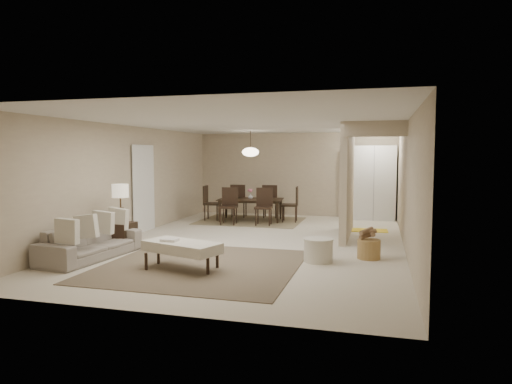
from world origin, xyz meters
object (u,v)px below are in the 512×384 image
(pantry_cabinet, at_px, (374,183))
(wicker_basket, at_px, (369,249))
(sofa, at_px, (91,242))
(ottoman_bench, at_px, (182,247))
(round_pouf, at_px, (318,250))
(dining_table, at_px, (251,210))
(side_table, at_px, (121,236))

(pantry_cabinet, height_order, wicker_basket, pantry_cabinet)
(sofa, distance_m, ottoman_bench, 1.92)
(wicker_basket, bearing_deg, ottoman_bench, -151.42)
(pantry_cabinet, xyz_separation_m, round_pouf, (-0.85, -5.57, -0.85))
(dining_table, bearing_deg, round_pouf, -66.77)
(pantry_cabinet, xyz_separation_m, sofa, (-4.80, -6.38, -0.76))
(round_pouf, relative_size, dining_table, 0.29)
(pantry_cabinet, bearing_deg, wicker_basket, -90.10)
(sofa, relative_size, round_pouf, 3.85)
(ottoman_bench, height_order, side_table, side_table)
(pantry_cabinet, distance_m, wicker_basket, 5.18)
(pantry_cabinet, height_order, dining_table, pantry_cabinet)
(sofa, xyz_separation_m, dining_table, (1.50, 5.16, 0.02))
(wicker_basket, distance_m, dining_table, 5.09)
(sofa, xyz_separation_m, ottoman_bench, (1.90, -0.30, 0.07))
(sofa, xyz_separation_m, wicker_basket, (4.79, 1.28, -0.12))
(side_table, bearing_deg, ottoman_bench, -33.38)
(ottoman_bench, xyz_separation_m, wicker_basket, (2.89, 1.58, -0.19))
(pantry_cabinet, xyz_separation_m, dining_table, (-3.30, -1.23, -0.74))
(sofa, bearing_deg, pantry_cabinet, -31.58)
(side_table, xyz_separation_m, dining_table, (1.45, 4.24, 0.05))
(ottoman_bench, xyz_separation_m, round_pouf, (2.05, 1.11, -0.16))
(sofa, relative_size, wicker_basket, 4.93)
(wicker_basket, bearing_deg, pantry_cabinet, 89.90)
(ottoman_bench, bearing_deg, round_pouf, 46.53)
(side_table, bearing_deg, dining_table, 71.13)
(pantry_cabinet, height_order, round_pouf, pantry_cabinet)
(ottoman_bench, xyz_separation_m, side_table, (-1.85, 1.22, -0.11))
(side_table, distance_m, round_pouf, 3.90)
(pantry_cabinet, relative_size, side_table, 4.09)
(round_pouf, bearing_deg, pantry_cabinet, 81.34)
(pantry_cabinet, xyz_separation_m, side_table, (-4.75, -5.47, -0.79))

